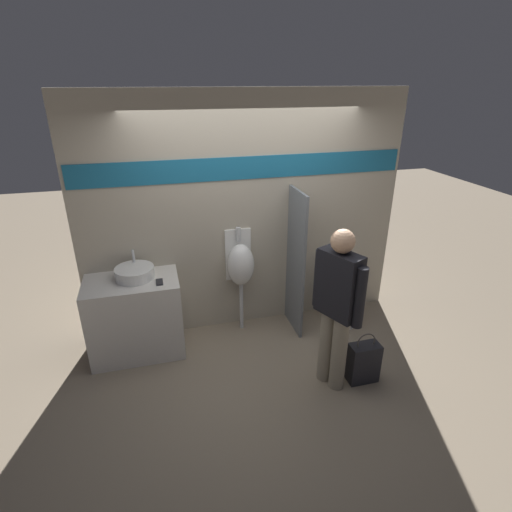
% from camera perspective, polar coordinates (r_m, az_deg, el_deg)
% --- Properties ---
extents(ground_plane, '(16.00, 16.00, 0.00)m').
position_cam_1_polar(ground_plane, '(4.62, 0.56, -12.82)').
color(ground_plane, gray).
extents(display_wall, '(3.68, 0.07, 2.70)m').
position_cam_1_polar(display_wall, '(4.51, -1.42, 5.75)').
color(display_wall, '#B2A893').
rests_on(display_wall, ground_plane).
extents(sink_counter, '(0.96, 0.58, 0.87)m').
position_cam_1_polar(sink_counter, '(4.51, -16.83, -8.35)').
color(sink_counter, silver).
rests_on(sink_counter, ground_plane).
extents(sink_basin, '(0.40, 0.40, 0.26)m').
position_cam_1_polar(sink_basin, '(4.32, -16.94, -2.29)').
color(sink_basin, white).
rests_on(sink_basin, sink_counter).
extents(cell_phone, '(0.07, 0.14, 0.01)m').
position_cam_1_polar(cell_phone, '(4.18, -13.63, -3.64)').
color(cell_phone, '#232328').
rests_on(cell_phone, sink_counter).
extents(divider_near_counter, '(0.03, 0.53, 1.69)m').
position_cam_1_polar(divider_near_counter, '(4.58, 5.68, -1.00)').
color(divider_near_counter, slate).
rests_on(divider_near_counter, ground_plane).
extents(urinal_near_counter, '(0.31, 0.28, 1.26)m').
position_cam_1_polar(urinal_near_counter, '(4.53, -2.24, -1.25)').
color(urinal_near_counter, silver).
rests_on(urinal_near_counter, ground_plane).
extents(toilet, '(0.37, 0.53, 0.83)m').
position_cam_1_polar(toilet, '(5.04, 12.14, -6.01)').
color(toilet, white).
rests_on(toilet, ground_plane).
extents(person_in_vest, '(0.33, 0.52, 1.62)m').
position_cam_1_polar(person_in_vest, '(3.73, 11.49, -6.75)').
color(person_in_vest, gray).
rests_on(person_in_vest, ground_plane).
extents(shopping_bag, '(0.30, 0.16, 0.55)m').
position_cam_1_polar(shopping_bag, '(4.21, 15.10, -14.44)').
color(shopping_bag, '#232328').
rests_on(shopping_bag, ground_plane).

